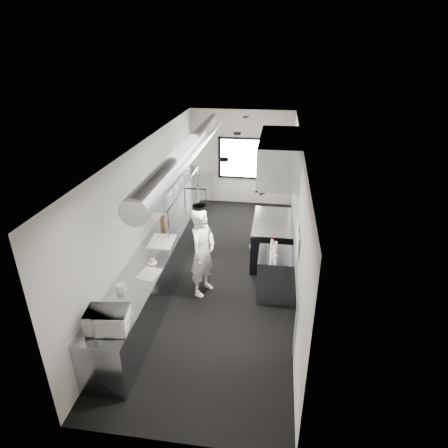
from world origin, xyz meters
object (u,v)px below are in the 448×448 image
(squeeze_bottle_b, at_px, (271,255))
(small_plate, at_px, (153,263))
(bottle_station, at_px, (275,275))
(deli_tub_b, at_px, (121,287))
(knife_block, at_px, (163,222))
(plate_stack_d, at_px, (184,166))
(plate_stack_b, at_px, (173,182))
(exhaust_hood, at_px, (279,157))
(range, at_px, (271,240))
(squeeze_bottle_d, at_px, (276,246))
(line_cook, at_px, (203,252))
(squeeze_bottle_c, at_px, (275,250))
(squeeze_bottle_a, at_px, (275,259))
(microwave, at_px, (108,320))
(cutting_board, at_px, (162,241))
(prep_counter, at_px, (162,260))
(deli_tub_a, at_px, (109,309))
(squeeze_bottle_e, at_px, (272,243))
(far_work_table, at_px, (198,196))
(plate_stack_c, at_px, (178,175))
(pass_shelf, at_px, (176,186))
(plate_stack_a, at_px, (167,188))

(squeeze_bottle_b, bearing_deg, small_plate, -168.08)
(bottle_station, relative_size, deli_tub_b, 5.82)
(knife_block, height_order, plate_stack_d, plate_stack_d)
(small_plate, height_order, plate_stack_d, plate_stack_d)
(plate_stack_b, bearing_deg, exhaust_hood, -1.88)
(range, relative_size, squeeze_bottle_d, 9.01)
(line_cook, distance_m, squeeze_bottle_c, 1.36)
(squeeze_bottle_a, distance_m, squeeze_bottle_d, 0.48)
(microwave, height_order, cutting_board, microwave)
(prep_counter, distance_m, knife_block, 0.87)
(bottle_station, height_order, squeeze_bottle_b, squeeze_bottle_b)
(deli_tub_a, height_order, knife_block, knife_block)
(plate_stack_b, relative_size, squeeze_bottle_d, 1.62)
(knife_block, bearing_deg, squeeze_bottle_e, -23.88)
(bottle_station, distance_m, squeeze_bottle_e, 0.60)
(exhaust_hood, bearing_deg, plate_stack_b, 178.12)
(far_work_table, bearing_deg, plate_stack_c, -90.61)
(prep_counter, bearing_deg, deli_tub_a, -92.67)
(plate_stack_c, relative_size, plate_stack_d, 0.82)
(microwave, distance_m, squeeze_bottle_e, 3.44)
(line_cook, height_order, cutting_board, line_cook)
(far_work_table, distance_m, small_plate, 4.56)
(bottle_station, height_order, line_cook, line_cook)
(prep_counter, height_order, small_plate, small_plate)
(deli_tub_a, height_order, squeeze_bottle_d, squeeze_bottle_d)
(pass_shelf, height_order, squeeze_bottle_c, pass_shelf)
(far_work_table, relative_size, deli_tub_b, 7.76)
(small_plate, height_order, knife_block, knife_block)
(deli_tub_b, distance_m, cutting_board, 1.70)
(plate_stack_a, xyz_separation_m, squeeze_bottle_c, (2.33, -1.04, -0.72))
(bottle_station, xyz_separation_m, squeeze_bottle_d, (-0.02, 0.16, 0.54))
(microwave, bearing_deg, range, 53.79)
(squeeze_bottle_c, distance_m, squeeze_bottle_e, 0.26)
(bottle_station, height_order, deli_tub_b, deli_tub_b)
(small_plate, relative_size, squeeze_bottle_a, 0.98)
(bottle_station, bearing_deg, squeeze_bottle_e, 107.83)
(squeeze_bottle_d, bearing_deg, line_cook, -169.25)
(small_plate, xyz_separation_m, squeeze_bottle_b, (2.11, 0.45, 0.08))
(pass_shelf, xyz_separation_m, deli_tub_b, (-0.10, -3.21, -0.58))
(plate_stack_c, bearing_deg, far_work_table, 89.39)
(prep_counter, bearing_deg, squeeze_bottle_a, -12.68)
(plate_stack_d, height_order, squeeze_bottle_a, plate_stack_d)
(squeeze_bottle_b, distance_m, squeeze_bottle_d, 0.35)
(range, relative_size, line_cook, 0.90)
(exhaust_hood, distance_m, plate_stack_b, 2.38)
(prep_counter, bearing_deg, plate_stack_c, 90.73)
(line_cook, distance_m, squeeze_bottle_e, 1.35)
(squeeze_bottle_c, bearing_deg, pass_shelf, 143.80)
(deli_tub_a, relative_size, squeeze_bottle_e, 0.80)
(deli_tub_a, xyz_separation_m, squeeze_bottle_e, (2.32, 2.31, 0.04))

